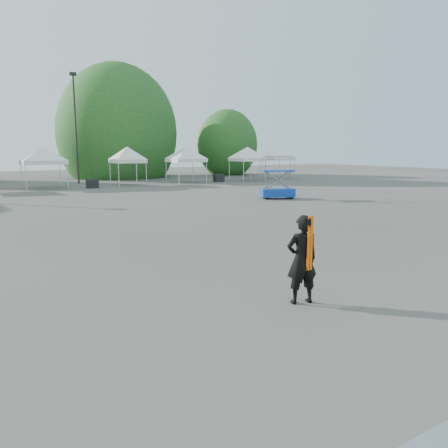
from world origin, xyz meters
TOP-DOWN VIEW (x-y plane):
  - ground at (0.00, 0.00)m, footprint 120.00×120.00m
  - light_pole_east at (3.00, 32.00)m, footprint 0.60×0.25m
  - tree_mid_e at (9.00, 39.00)m, footprint 5.12×5.12m
  - tree_far_e at (22.00, 37.00)m, footprint 3.84×3.84m
  - tent_e at (-0.49, 28.36)m, footprint 4.59×4.59m
  - tent_f at (6.35, 27.99)m, footprint 3.74×3.74m
  - tent_g at (11.86, 27.72)m, footprint 4.26×4.26m
  - tent_h at (18.28, 27.06)m, footprint 3.94×3.94m
  - tent_extra_8 at (22.98, 28.32)m, footprint 3.92×3.92m
  - man at (-0.32, -2.68)m, footprint 0.76×0.59m
  - scissor_lift at (11.05, 12.79)m, footprint 2.33×1.80m
  - crate_mid at (2.84, 26.53)m, footprint 0.90×0.71m
  - crate_east at (15.07, 27.17)m, footprint 1.02×0.84m

SIDE VIEW (x-z plane):
  - ground at x=0.00m, z-range 0.00..0.00m
  - crate_mid at x=2.84m, z-range 0.00..0.68m
  - crate_east at x=15.07m, z-range 0.00..0.73m
  - man at x=-0.32m, z-range 0.00..1.85m
  - scissor_lift at x=11.05m, z-range 0.01..2.70m
  - tent_f at x=6.35m, z-range 1.12..5.00m
  - tent_extra_8 at x=22.98m, z-range 1.12..5.00m
  - tent_h at x=18.28m, z-range 1.12..5.00m
  - tent_g at x=11.86m, z-range 1.12..5.00m
  - tent_e at x=-0.49m, z-range 1.12..5.00m
  - tree_far_e at x=22.00m, z-range 0.70..6.55m
  - tree_mid_e at x=9.00m, z-range 0.94..8.74m
  - light_pole_east at x=3.00m, z-range 0.62..10.42m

